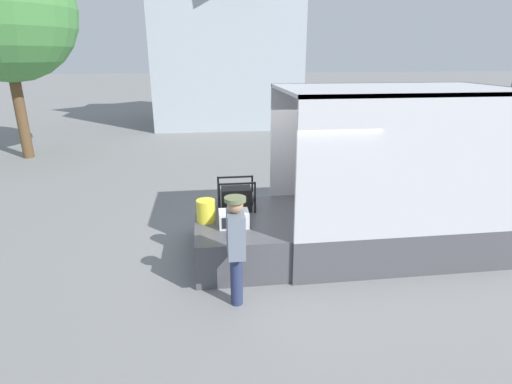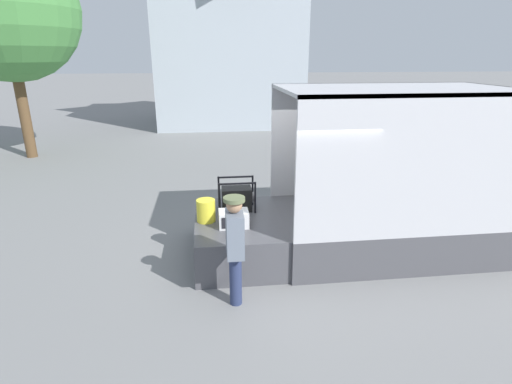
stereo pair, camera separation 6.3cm
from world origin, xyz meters
name	(u,v)px [view 1 (the left image)]	position (x,y,z in m)	size (l,w,h in m)	color
ground_plane	(279,252)	(0.00, 0.00, 0.00)	(160.00, 160.00, 0.00)	gray
box_truck	(461,194)	(3.50, 0.00, 0.99)	(5.78, 2.29, 2.99)	silver
tailgate_deck	(238,237)	(-0.77, 0.00, 0.37)	(1.53, 2.18, 0.74)	#4C4C51
microwave	(234,219)	(-0.87, -0.35, 0.88)	(0.50, 0.35, 0.28)	white
portable_generator	(237,198)	(-0.74, 0.42, 0.96)	(0.68, 0.45, 0.60)	black
orange_bucket	(206,211)	(-1.33, -0.06, 0.93)	(0.33, 0.33, 0.39)	yellow
worker_person	(236,241)	(-0.92, -1.50, 1.03)	(0.30, 0.44, 1.68)	navy
house_backdrop	(224,27)	(-0.02, 15.78, 4.88)	(7.52, 6.82, 9.58)	#A8B2BC
street_tree	(1,9)	(-7.60, 8.41, 4.91)	(4.63, 4.63, 7.24)	brown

